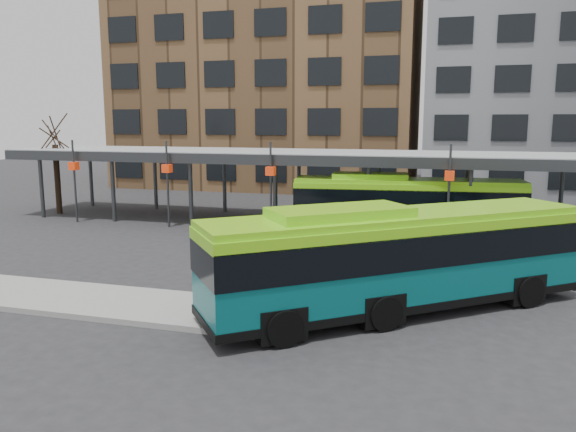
% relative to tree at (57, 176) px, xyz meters
% --- Properties ---
extents(ground, '(120.00, 120.00, 0.00)m').
position_rel_tree_xyz_m(ground, '(18.00, -12.00, -2.43)').
color(ground, '#28282B').
rests_on(ground, ground).
extents(boarding_island, '(14.00, 3.00, 0.18)m').
position_rel_tree_xyz_m(boarding_island, '(12.50, -15.00, -2.34)').
color(boarding_island, gray).
rests_on(boarding_island, ground).
extents(canopy, '(40.00, 6.53, 4.80)m').
position_rel_tree_xyz_m(canopy, '(17.94, 0.87, 1.47)').
color(canopy, '#999B9E').
rests_on(canopy, ground).
extents(tree, '(1.64, 1.64, 5.60)m').
position_rel_tree_xyz_m(tree, '(0.00, 0.00, 0.00)').
color(tree, black).
rests_on(tree, ground).
extents(building_brick, '(26.00, 14.00, 22.00)m').
position_rel_tree_xyz_m(building_brick, '(8.00, 20.00, 8.57)').
color(building_brick, brown).
rests_on(building_brick, ground).
extents(bus_front, '(11.38, 9.76, 3.42)m').
position_rel_tree_xyz_m(bus_front, '(22.52, -13.09, -0.65)').
color(bus_front, '#085A5D').
rests_on(bus_front, ground).
extents(bus_rear, '(11.80, 3.68, 3.20)m').
position_rel_tree_xyz_m(bus_rear, '(21.89, -0.76, -0.77)').
color(bus_rear, '#085A5D').
rests_on(bus_rear, ground).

